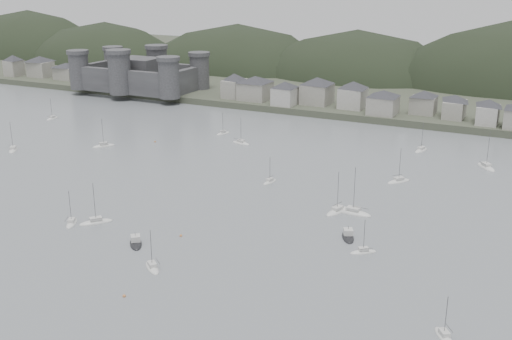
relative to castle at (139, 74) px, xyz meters
The scene contains 10 objects.
ground 216.45m from the castle, 56.28° to the right, with size 900.00×900.00×0.00m, color slate.
far_shore_land 166.61m from the castle, 43.83° to the left, with size 900.00×250.00×3.00m, color #383D2D.
forested_ridge 155.26m from the castle, 35.67° to the left, with size 851.55×103.94×102.57m.
castle is the anchor object (origin of this frame).
waterfront_town 170.64m from the castle, ahead, with size 451.48×28.46×12.92m.
sailboat_lead 111.76m from the castle, 33.85° to the right, with size 8.20×4.04×10.75m.
moored_fleet 160.79m from the castle, 43.98° to the right, with size 234.67×162.46×13.86m.
motor_launch_near 200.49m from the castle, 39.01° to the right, with size 5.88×8.26×3.87m.
motor_launch_far 188.98m from the castle, 53.72° to the right, with size 7.15×7.73×3.86m.
mooring_buoys 183.82m from the castle, 51.44° to the right, with size 188.93×117.83×0.70m.
Camera 1 is at (76.55, -78.89, 61.80)m, focal length 43.12 mm.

